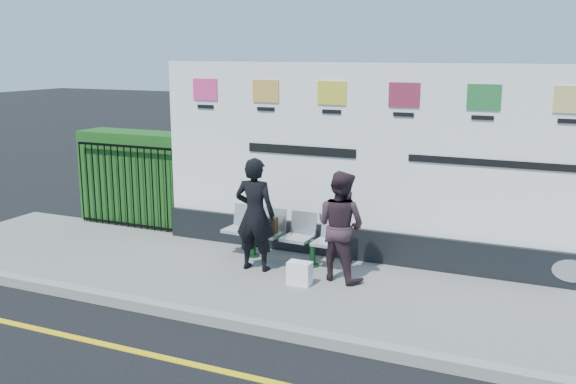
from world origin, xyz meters
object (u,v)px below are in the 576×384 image
(woman_left, at_px, (255,214))
(woman_right, at_px, (340,226))
(billboard, at_px, (402,180))
(bench, at_px, (282,248))

(woman_left, bearing_deg, woman_right, -178.07)
(billboard, relative_size, woman_right, 5.13)
(bench, xyz_separation_m, woman_right, (1.07, -0.39, 0.57))
(bench, xyz_separation_m, woman_left, (-0.21, -0.50, 0.63))
(woman_left, bearing_deg, bench, -115.68)
(billboard, bearing_deg, woman_left, -149.13)
(bench, distance_m, woman_right, 1.27)
(billboard, height_order, bench, billboard)
(billboard, relative_size, bench, 4.06)
(billboard, distance_m, woman_right, 1.29)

